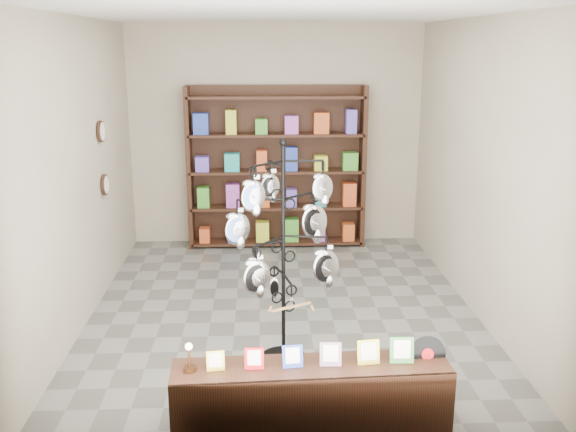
# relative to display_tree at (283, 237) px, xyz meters

# --- Properties ---
(ground) EXTENTS (5.00, 5.00, 0.00)m
(ground) POSITION_rel_display_tree_xyz_m (0.04, 1.12, -1.15)
(ground) COLOR slate
(ground) RESTS_ON ground
(room_envelope) EXTENTS (5.00, 5.00, 5.00)m
(room_envelope) POSITION_rel_display_tree_xyz_m (0.04, 1.12, 0.70)
(room_envelope) COLOR #B5A991
(room_envelope) RESTS_ON ground
(display_tree) EXTENTS (1.08, 1.08, 1.99)m
(display_tree) POSITION_rel_display_tree_xyz_m (0.00, 0.00, 0.00)
(display_tree) COLOR black
(display_tree) RESTS_ON ground
(front_shelf) EXTENTS (2.02, 0.50, 0.71)m
(front_shelf) POSITION_rel_display_tree_xyz_m (0.16, -1.06, -0.90)
(front_shelf) COLOR black
(front_shelf) RESTS_ON ground
(back_shelving) EXTENTS (2.42, 0.36, 2.20)m
(back_shelving) POSITION_rel_display_tree_xyz_m (0.04, 3.41, -0.12)
(back_shelving) COLOR black
(back_shelving) RESTS_ON ground
(wall_clocks) EXTENTS (0.03, 0.24, 0.84)m
(wall_clocks) POSITION_rel_display_tree_xyz_m (-1.93, 1.92, 0.35)
(wall_clocks) COLOR black
(wall_clocks) RESTS_ON ground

